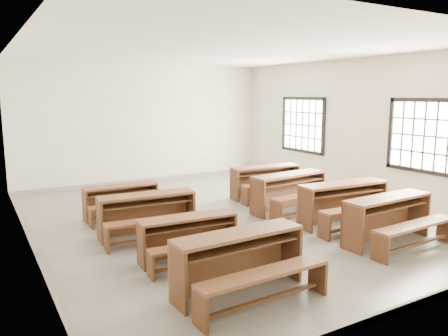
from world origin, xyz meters
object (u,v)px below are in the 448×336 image
desk_set_0 (241,259)px  desk_set_1 (189,235)px  desk_set_3 (122,199)px  desk_set_4 (390,216)px  desk_set_5 (345,201)px  desk_set_2 (148,212)px  desk_set_7 (266,179)px  desk_set_6 (291,190)px

desk_set_0 → desk_set_1: bearing=91.2°
desk_set_0 → desk_set_3: bearing=91.5°
desk_set_4 → desk_set_5: bearing=82.1°
desk_set_1 → desk_set_2: 1.34m
desk_set_3 → desk_set_7: (3.44, -0.04, 0.06)m
desk_set_6 → desk_set_2: bearing=175.6°
desk_set_2 → desk_set_7: desk_set_7 is taller
desk_set_4 → desk_set_5: desk_set_5 is taller
desk_set_1 → desk_set_2: bearing=99.4°
desk_set_2 → desk_set_3: bearing=95.4°
desk_set_0 → desk_set_6: size_ratio=0.94×
desk_set_3 → desk_set_0: bearing=-86.3°
desk_set_2 → desk_set_5: desk_set_5 is taller
desk_set_5 → desk_set_4: bearing=-91.2°
desk_set_3 → desk_set_7: desk_set_7 is taller
desk_set_0 → desk_set_2: desk_set_0 is taller
desk_set_4 → desk_set_7: size_ratio=1.01×
desk_set_5 → desk_set_2: bearing=164.3°
desk_set_1 → desk_set_7: bearing=42.8°
desk_set_1 → desk_set_5: desk_set_5 is taller
desk_set_5 → desk_set_7: size_ratio=1.06×
desk_set_2 → desk_set_4: (3.27, -2.29, 0.02)m
desk_set_0 → desk_set_3: 3.99m
desk_set_1 → desk_set_7: desk_set_7 is taller
desk_set_1 → desk_set_3: size_ratio=1.04×
desk_set_6 → desk_set_4: bearing=-92.4°
desk_set_1 → desk_set_7: (3.27, 2.65, 0.06)m
desk_set_3 → desk_set_4: bearing=-47.5°
desk_set_3 → desk_set_4: (3.31, -3.64, 0.07)m
desk_set_3 → desk_set_4: desk_set_4 is taller
desk_set_4 → desk_set_0: bearing=-176.4°
desk_set_0 → desk_set_5: desk_set_5 is taller
desk_set_6 → desk_set_7: bearing=71.9°
desk_set_0 → desk_set_3: desk_set_0 is taller
desk_set_6 → desk_set_3: bearing=152.3°
desk_set_0 → desk_set_5: size_ratio=0.94×
desk_set_2 → desk_set_4: 3.99m
desk_set_3 → desk_set_6: bearing=-21.7°
desk_set_0 → desk_set_2: (-0.20, 2.63, -0.01)m
desk_set_3 → desk_set_5: 4.26m
desk_set_0 → desk_set_7: desk_set_0 is taller
desk_set_6 → desk_set_1: bearing=-160.6°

